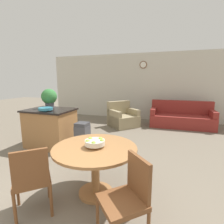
{
  "coord_description": "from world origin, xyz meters",
  "views": [
    {
      "loc": [
        1.3,
        -1.05,
        1.64
      ],
      "look_at": [
        0.05,
        2.61,
        0.92
      ],
      "focal_mm": 28.0,
      "sensor_mm": 36.0,
      "label": 1
    }
  ],
  "objects_px": {
    "kitchen_island": "(51,127)",
    "armchair": "(123,118)",
    "dining_table": "(95,158)",
    "potted_plant": "(49,97)",
    "teal_bowl": "(46,109)",
    "couch": "(181,118)",
    "dining_chair_near_left": "(32,177)",
    "fruit_bowl": "(95,142)",
    "trash_bin": "(83,137)",
    "dining_chair_near_right": "(128,195)"
  },
  "relations": [
    {
      "from": "trash_bin",
      "to": "fruit_bowl",
      "type": "bearing_deg",
      "value": -55.18
    },
    {
      "from": "dining_chair_near_right",
      "to": "dining_chair_near_left",
      "type": "bearing_deg",
      "value": 49.95
    },
    {
      "from": "kitchen_island",
      "to": "potted_plant",
      "type": "height_order",
      "value": "potted_plant"
    },
    {
      "from": "dining_chair_near_right",
      "to": "fruit_bowl",
      "type": "distance_m",
      "value": 0.87
    },
    {
      "from": "teal_bowl",
      "to": "potted_plant",
      "type": "relative_size",
      "value": 0.66
    },
    {
      "from": "dining_chair_near_left",
      "to": "fruit_bowl",
      "type": "xyz_separation_m",
      "value": [
        0.55,
        0.61,
        0.29
      ]
    },
    {
      "from": "fruit_bowl",
      "to": "trash_bin",
      "type": "distance_m",
      "value": 1.66
    },
    {
      "from": "teal_bowl",
      "to": "dining_chair_near_left",
      "type": "bearing_deg",
      "value": -55.55
    },
    {
      "from": "dining_chair_near_left",
      "to": "armchair",
      "type": "bearing_deg",
      "value": 48.05
    },
    {
      "from": "teal_bowl",
      "to": "armchair",
      "type": "xyz_separation_m",
      "value": [
        1.13,
        2.61,
        -0.69
      ]
    },
    {
      "from": "kitchen_island",
      "to": "armchair",
      "type": "bearing_deg",
      "value": 63.11
    },
    {
      "from": "dining_chair_near_left",
      "to": "trash_bin",
      "type": "xyz_separation_m",
      "value": [
        -0.36,
        1.92,
        -0.16
      ]
    },
    {
      "from": "dining_chair_near_right",
      "to": "teal_bowl",
      "type": "xyz_separation_m",
      "value": [
        -2.38,
        1.71,
        0.48
      ]
    },
    {
      "from": "teal_bowl",
      "to": "trash_bin",
      "type": "height_order",
      "value": "teal_bowl"
    },
    {
      "from": "couch",
      "to": "armchair",
      "type": "distance_m",
      "value": 2.07
    },
    {
      "from": "fruit_bowl",
      "to": "potted_plant",
      "type": "bearing_deg",
      "value": 141.62
    },
    {
      "from": "couch",
      "to": "trash_bin",
      "type": "bearing_deg",
      "value": -127.67
    },
    {
      "from": "kitchen_island",
      "to": "armchair",
      "type": "distance_m",
      "value": 2.68
    },
    {
      "from": "teal_bowl",
      "to": "couch",
      "type": "height_order",
      "value": "teal_bowl"
    },
    {
      "from": "teal_bowl",
      "to": "trash_bin",
      "type": "bearing_deg",
      "value": 9.76
    },
    {
      "from": "couch",
      "to": "kitchen_island",
      "type": "bearing_deg",
      "value": -138.2
    },
    {
      "from": "trash_bin",
      "to": "dining_chair_near_right",
      "type": "bearing_deg",
      "value": -50.71
    },
    {
      "from": "dining_table",
      "to": "potted_plant",
      "type": "distance_m",
      "value": 2.57
    },
    {
      "from": "fruit_bowl",
      "to": "trash_bin",
      "type": "bearing_deg",
      "value": 124.82
    },
    {
      "from": "dining_table",
      "to": "potted_plant",
      "type": "bearing_deg",
      "value": 141.62
    },
    {
      "from": "kitchen_island",
      "to": "couch",
      "type": "relative_size",
      "value": 0.53
    },
    {
      "from": "dining_chair_near_left",
      "to": "potted_plant",
      "type": "height_order",
      "value": "potted_plant"
    },
    {
      "from": "dining_chair_near_left",
      "to": "trash_bin",
      "type": "relative_size",
      "value": 1.3
    },
    {
      "from": "dining_chair_near_left",
      "to": "armchair",
      "type": "xyz_separation_m",
      "value": [
        -0.08,
        4.39,
        -0.21
      ]
    },
    {
      "from": "dining_chair_near_right",
      "to": "trash_bin",
      "type": "bearing_deg",
      "value": -3.74
    },
    {
      "from": "dining_chair_near_right",
      "to": "armchair",
      "type": "xyz_separation_m",
      "value": [
        -1.24,
        4.33,
        -0.21
      ]
    },
    {
      "from": "dining_table",
      "to": "fruit_bowl",
      "type": "distance_m",
      "value": 0.23
    },
    {
      "from": "dining_table",
      "to": "teal_bowl",
      "type": "distance_m",
      "value": 2.16
    },
    {
      "from": "dining_chair_near_right",
      "to": "couch",
      "type": "xyz_separation_m",
      "value": [
        0.73,
        4.94,
        -0.2
      ]
    },
    {
      "from": "dining_chair_near_right",
      "to": "fruit_bowl",
      "type": "bearing_deg",
      "value": 4.96
    },
    {
      "from": "dining_table",
      "to": "dining_chair_near_right",
      "type": "height_order",
      "value": "dining_chair_near_right"
    },
    {
      "from": "trash_bin",
      "to": "armchair",
      "type": "height_order",
      "value": "armchair"
    },
    {
      "from": "couch",
      "to": "armchair",
      "type": "height_order",
      "value": "couch"
    },
    {
      "from": "fruit_bowl",
      "to": "kitchen_island",
      "type": "xyz_separation_m",
      "value": [
        -1.84,
        1.39,
        -0.32
      ]
    },
    {
      "from": "dining_chair_near_right",
      "to": "teal_bowl",
      "type": "height_order",
      "value": "teal_bowl"
    },
    {
      "from": "dining_chair_near_right",
      "to": "armchair",
      "type": "height_order",
      "value": "dining_chair_near_right"
    },
    {
      "from": "teal_bowl",
      "to": "couch",
      "type": "bearing_deg",
      "value": 46.02
    },
    {
      "from": "potted_plant",
      "to": "teal_bowl",
      "type": "bearing_deg",
      "value": -64.38
    },
    {
      "from": "kitchen_island",
      "to": "potted_plant",
      "type": "distance_m",
      "value": 0.76
    },
    {
      "from": "dining_chair_near_left",
      "to": "armchair",
      "type": "height_order",
      "value": "dining_chair_near_left"
    },
    {
      "from": "kitchen_island",
      "to": "couch",
      "type": "height_order",
      "value": "kitchen_island"
    },
    {
      "from": "armchair",
      "to": "dining_chair_near_right",
      "type": "bearing_deg",
      "value": -122.25
    },
    {
      "from": "potted_plant",
      "to": "couch",
      "type": "distance_m",
      "value": 4.44
    },
    {
      "from": "potted_plant",
      "to": "trash_bin",
      "type": "relative_size",
      "value": 0.71
    },
    {
      "from": "dining_table",
      "to": "trash_bin",
      "type": "height_order",
      "value": "dining_table"
    }
  ]
}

